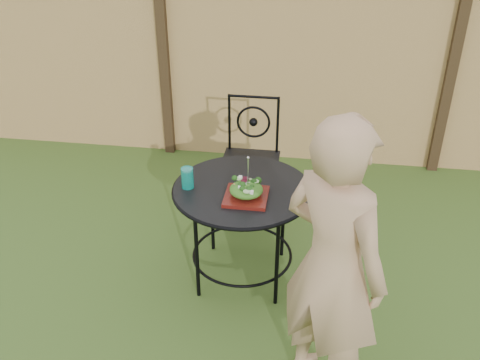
{
  "coord_description": "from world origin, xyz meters",
  "views": [
    {
      "loc": [
        0.13,
        -2.61,
        2.52
      ],
      "look_at": [
        -0.32,
        0.39,
        0.75
      ],
      "focal_mm": 40.0,
      "sensor_mm": 36.0,
      "label": 1
    }
  ],
  "objects": [
    {
      "name": "ground",
      "position": [
        0.0,
        0.0,
        0.0
      ],
      "size": [
        60.0,
        60.0,
        0.0
      ],
      "primitive_type": "plane",
      "color": "#2D4917",
      "rests_on": "ground"
    },
    {
      "name": "fence",
      "position": [
        -0.0,
        2.19,
        0.95
      ],
      "size": [
        8.0,
        0.12,
        1.9
      ],
      "color": "tan",
      "rests_on": "ground"
    },
    {
      "name": "patio_table",
      "position": [
        -0.29,
        0.34,
        0.59
      ],
      "size": [
        0.92,
        0.92,
        0.72
      ],
      "color": "black",
      "rests_on": "ground"
    },
    {
      "name": "patio_chair",
      "position": [
        -0.35,
        1.23,
        0.5
      ],
      "size": [
        0.46,
        0.46,
        0.95
      ],
      "color": "black",
      "rests_on": "ground"
    },
    {
      "name": "diner",
      "position": [
        0.28,
        -0.52,
        0.83
      ],
      "size": [
        0.72,
        0.68,
        1.65
      ],
      "primitive_type": "imported",
      "rotation": [
        0.0,
        0.0,
        2.47
      ],
      "color": "tan",
      "rests_on": "ground"
    },
    {
      "name": "salad_plate",
      "position": [
        -0.25,
        0.21,
        0.74
      ],
      "size": [
        0.27,
        0.27,
        0.02
      ],
      "primitive_type": "cube",
      "color": "#45090B",
      "rests_on": "patio_table"
    },
    {
      "name": "salad",
      "position": [
        -0.25,
        0.21,
        0.79
      ],
      "size": [
        0.21,
        0.21,
        0.08
      ],
      "primitive_type": "ellipsoid",
      "color": "#235614",
      "rests_on": "salad_plate"
    },
    {
      "name": "fork",
      "position": [
        -0.24,
        0.21,
        0.92
      ],
      "size": [
        0.01,
        0.01,
        0.18
      ],
      "primitive_type": "cylinder",
      "color": "silver",
      "rests_on": "salad"
    },
    {
      "name": "drinking_glass",
      "position": [
        -0.65,
        0.29,
        0.79
      ],
      "size": [
        0.08,
        0.08,
        0.14
      ],
      "primitive_type": "cylinder",
      "color": "#0B8272",
      "rests_on": "patio_table"
    }
  ]
}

